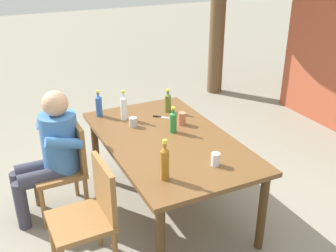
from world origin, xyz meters
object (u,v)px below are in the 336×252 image
(cup_terracotta, at_px, (182,119))
(table_knife, at_px, (163,117))
(dining_table, at_px, (168,146))
(chair_near_left, at_px, (66,163))
(bottle_clear, at_px, (124,107))
(cup_steel, at_px, (133,122))
(bottle_amber, at_px, (165,162))
(person_in_white_shirt, at_px, (51,149))
(bottle_blue, at_px, (99,105))
(bottle_green, at_px, (173,121))
(chair_near_right, at_px, (90,212))
(bottle_olive, at_px, (168,102))
(cup_glass, at_px, (215,159))

(cup_terracotta, xyz_separation_m, table_knife, (-0.22, -0.09, -0.05))
(dining_table, height_order, chair_near_left, chair_near_left)
(bottle_clear, distance_m, cup_steel, 0.21)
(bottle_clear, distance_m, bottle_amber, 1.14)
(bottle_clear, height_order, table_knife, bottle_clear)
(person_in_white_shirt, relative_size, cup_steel, 13.54)
(bottle_amber, relative_size, cup_terracotta, 2.67)
(cup_terracotta, bearing_deg, bottle_blue, -129.64)
(person_in_white_shirt, bearing_deg, bottle_green, 74.05)
(chair_near_right, bearing_deg, dining_table, 115.55)
(bottle_olive, bearing_deg, person_in_white_shirt, -82.90)
(chair_near_right, xyz_separation_m, table_knife, (-0.82, 0.97, 0.25))
(bottle_amber, bearing_deg, cup_terracotta, 145.19)
(bottle_blue, bearing_deg, cup_terracotta, 50.36)
(cup_glass, bearing_deg, bottle_olive, 173.26)
(chair_near_right, bearing_deg, chair_near_left, 180.00)
(chair_near_left, xyz_separation_m, chair_near_right, (0.79, -0.00, 0.00))
(chair_near_left, bearing_deg, bottle_green, 72.21)
(person_in_white_shirt, bearing_deg, bottle_blue, 122.31)
(dining_table, distance_m, cup_terracotta, 0.35)
(cup_steel, height_order, cup_terracotta, cup_terracotta)
(bottle_amber, relative_size, cup_glass, 3.07)
(bottle_blue, distance_m, cup_glass, 1.40)
(person_in_white_shirt, height_order, bottle_clear, person_in_white_shirt)
(bottle_amber, distance_m, cup_steel, 0.95)
(chair_near_left, height_order, bottle_clear, bottle_clear)
(cup_glass, distance_m, cup_terracotta, 0.79)
(chair_near_left, height_order, chair_near_right, same)
(cup_terracotta, bearing_deg, bottle_clear, -128.17)
(dining_table, distance_m, cup_steel, 0.43)
(person_in_white_shirt, relative_size, bottle_olive, 4.92)
(chair_near_right, height_order, cup_steel, chair_near_right)
(person_in_white_shirt, relative_size, table_knife, 6.14)
(table_knife, bearing_deg, bottle_olive, 136.72)
(bottle_olive, bearing_deg, cup_steel, -68.18)
(cup_terracotta, bearing_deg, person_in_white_shirt, -98.82)
(cup_glass, bearing_deg, chair_near_right, -100.31)
(dining_table, distance_m, table_knife, 0.46)
(person_in_white_shirt, bearing_deg, cup_terracotta, 81.18)
(person_in_white_shirt, distance_m, bottle_clear, 0.78)
(bottle_green, distance_m, bottle_olive, 0.47)
(dining_table, distance_m, chair_near_left, 0.93)
(bottle_amber, bearing_deg, cup_glass, 91.00)
(table_knife, bearing_deg, bottle_blue, -119.77)
(dining_table, bearing_deg, chair_near_right, -64.45)
(bottle_green, height_order, bottle_blue, bottle_blue)
(person_in_white_shirt, distance_m, bottle_blue, 0.67)
(bottle_clear, xyz_separation_m, cup_terracotta, (0.35, 0.44, -0.07))
(dining_table, bearing_deg, bottle_green, 135.34)
(bottle_olive, bearing_deg, cup_terracotta, -2.62)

